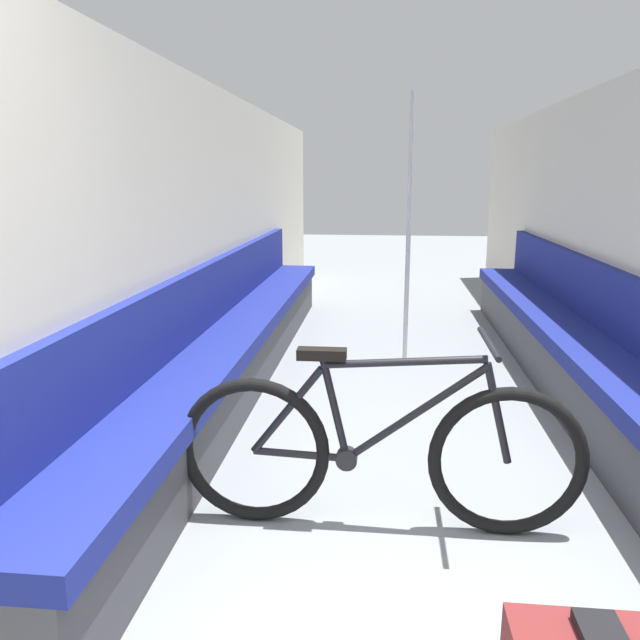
{
  "coord_description": "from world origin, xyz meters",
  "views": [
    {
      "loc": [
        -0.13,
        -0.94,
        1.46
      ],
      "look_at": [
        -0.53,
        2.93,
        0.56
      ],
      "focal_mm": 35.0,
      "sensor_mm": 36.0,
      "label": 1
    }
  ],
  "objects_px": {
    "bench_seat_row_right": "(577,355)",
    "grab_pole_near": "(408,236)",
    "bench_seat_row_left": "(235,345)",
    "bicycle": "(378,451)"
  },
  "relations": [
    {
      "from": "bench_seat_row_right",
      "to": "grab_pole_near",
      "type": "xyz_separation_m",
      "value": [
        -1.11,
        0.71,
        0.71
      ]
    },
    {
      "from": "bench_seat_row_right",
      "to": "grab_pole_near",
      "type": "distance_m",
      "value": 1.5
    },
    {
      "from": "bench_seat_row_left",
      "to": "bicycle",
      "type": "bearing_deg",
      "value": -59.41
    },
    {
      "from": "bicycle",
      "to": "grab_pole_near",
      "type": "distance_m",
      "value": 2.54
    },
    {
      "from": "grab_pole_near",
      "to": "bicycle",
      "type": "bearing_deg",
      "value": -94.38
    },
    {
      "from": "bench_seat_row_right",
      "to": "grab_pole_near",
      "type": "bearing_deg",
      "value": 147.34
    },
    {
      "from": "grab_pole_near",
      "to": "bench_seat_row_left",
      "type": "bearing_deg",
      "value": -149.46
    },
    {
      "from": "bench_seat_row_left",
      "to": "grab_pole_near",
      "type": "height_order",
      "value": "grab_pole_near"
    },
    {
      "from": "bench_seat_row_left",
      "to": "grab_pole_near",
      "type": "bearing_deg",
      "value": 30.54
    },
    {
      "from": "bench_seat_row_left",
      "to": "grab_pole_near",
      "type": "distance_m",
      "value": 1.57
    }
  ]
}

